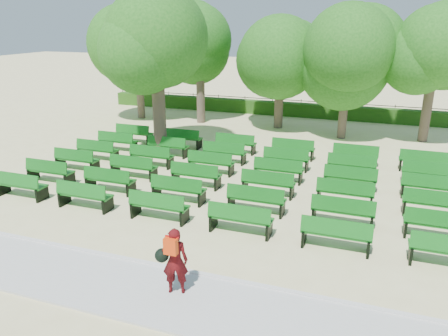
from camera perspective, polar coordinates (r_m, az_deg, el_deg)
name	(u,v)px	position (r m, az deg, el deg)	size (l,w,h in m)	color
ground	(211,184)	(17.46, -1.73, -2.10)	(120.00, 120.00, 0.00)	beige
paving	(103,283)	(11.60, -15.54, -14.26)	(30.00, 2.20, 0.06)	beige
curb	(127,260)	(12.39, -12.49, -11.59)	(30.00, 0.12, 0.10)	silver
hedge	(285,109)	(30.34, 7.99, 7.65)	(26.00, 0.70, 0.90)	#265515
fence	(286,114)	(30.81, 8.11, 6.96)	(26.00, 0.10, 1.02)	black
tree_line	(271,128)	(26.61, 6.14, 5.17)	(21.80, 6.80, 7.04)	#286B1C
bench_array	(238,181)	(17.50, 1.83, -1.69)	(2.01, 0.77, 1.24)	#116619
tree_among	(156,52)	(20.56, -8.84, 14.76)	(4.91, 4.91, 7.09)	brown
person	(174,260)	(10.45, -6.57, -11.82)	(0.83, 0.57, 1.67)	#470A0C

